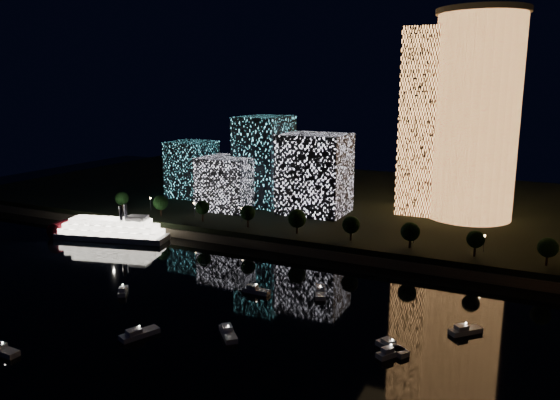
{
  "coord_description": "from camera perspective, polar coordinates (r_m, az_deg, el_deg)",
  "views": [
    {
      "loc": [
        46.39,
        -82.92,
        56.99
      ],
      "look_at": [
        -20.68,
        55.0,
        24.36
      ],
      "focal_mm": 35.0,
      "sensor_mm": 36.0,
      "label": 1
    }
  ],
  "objects": [
    {
      "name": "far_bank",
      "position": [
        253.24,
        14.76,
        -0.82
      ],
      "size": [
        420.0,
        160.0,
        5.0
      ],
      "primitive_type": "cube",
      "color": "black",
      "rests_on": "ground"
    },
    {
      "name": "seawall",
      "position": [
        180.08,
        9.78,
        -6.12
      ],
      "size": [
        420.0,
        6.0,
        3.0
      ],
      "primitive_type": "cube",
      "color": "#6B5E4C",
      "rests_on": "ground"
    },
    {
      "name": "motorboats",
      "position": [
        124.58,
        -0.47,
        -14.79
      ],
      "size": [
        106.24,
        73.69,
        2.78
      ],
      "color": "silver",
      "rests_on": "ground"
    },
    {
      "name": "street_lamps",
      "position": [
        200.16,
        1.46,
        -1.86
      ],
      "size": [
        132.7,
        0.7,
        5.65
      ],
      "color": "black",
      "rests_on": "far_bank"
    },
    {
      "name": "ground",
      "position": [
        110.8,
        -2.98,
        -18.96
      ],
      "size": [
        520.0,
        520.0,
        0.0
      ],
      "primitive_type": "plane",
      "color": "black",
      "rests_on": "ground"
    },
    {
      "name": "tower_rectangular",
      "position": [
        230.36,
        15.73,
        7.79
      ],
      "size": [
        23.14,
        23.14,
        73.62
      ],
      "primitive_type": "cube",
      "color": "#FFA051",
      "rests_on": "far_bank"
    },
    {
      "name": "esplanade_trees",
      "position": [
        192.46,
        2.11,
        -1.98
      ],
      "size": [
        165.81,
        6.6,
        8.8
      ],
      "color": "black",
      "rests_on": "far_bank"
    },
    {
      "name": "midrise_blocks",
      "position": [
        235.51,
        -2.02,
        3.15
      ],
      "size": [
        87.67,
        37.78,
        38.53
      ],
      "color": "white",
      "rests_on": "far_bank"
    },
    {
      "name": "tower_cylindrical",
      "position": [
        224.9,
        19.75,
        8.23
      ],
      "size": [
        34.0,
        34.0,
        79.47
      ],
      "color": "#FFA051",
      "rests_on": "far_bank"
    },
    {
      "name": "riverboat",
      "position": [
        214.6,
        -17.68,
        -2.99
      ],
      "size": [
        46.65,
        19.9,
        13.8
      ],
      "color": "silver",
      "rests_on": "ground"
    }
  ]
}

